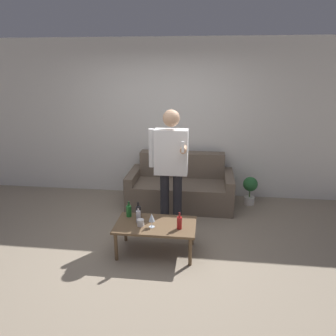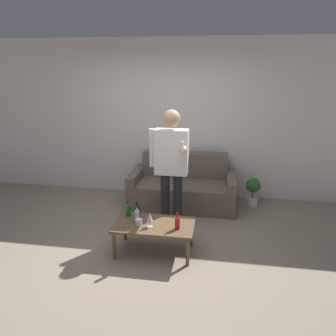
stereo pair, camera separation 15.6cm
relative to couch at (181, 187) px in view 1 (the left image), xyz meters
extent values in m
plane|color=gray|center=(-0.33, -1.54, -0.30)|extent=(16.00, 16.00, 0.00)
cube|color=silver|center=(-0.33, 0.49, 1.05)|extent=(8.00, 0.06, 2.70)
cube|color=#6B5B4C|center=(0.00, -0.18, -0.09)|extent=(1.44, 0.62, 0.42)
cube|color=#6B5B4C|center=(0.00, 0.25, 0.12)|extent=(1.44, 0.24, 0.84)
cube|color=#6B5B4C|center=(-0.79, -0.06, -0.02)|extent=(0.14, 0.86, 0.56)
cube|color=#6B5B4C|center=(0.79, -0.06, -0.02)|extent=(0.14, 0.86, 0.56)
cube|color=brown|center=(-0.18, -1.55, 0.08)|extent=(0.99, 0.57, 0.03)
cylinder|color=brown|center=(-0.63, -1.78, -0.12)|extent=(0.04, 0.04, 0.36)
cylinder|color=brown|center=(0.26, -1.78, -0.12)|extent=(0.04, 0.04, 0.36)
cylinder|color=brown|center=(-0.63, -1.32, -0.12)|extent=(0.04, 0.04, 0.36)
cylinder|color=brown|center=(0.26, -1.32, -0.12)|extent=(0.04, 0.04, 0.36)
cylinder|color=#B21E1E|center=(0.12, -1.63, 0.17)|extent=(0.06, 0.06, 0.15)
cylinder|color=#B21E1E|center=(0.12, -1.63, 0.27)|extent=(0.02, 0.02, 0.06)
cylinder|color=black|center=(0.12, -1.63, 0.29)|extent=(0.03, 0.03, 0.01)
cylinder|color=#23752D|center=(-0.56, -1.37, 0.16)|extent=(0.07, 0.07, 0.14)
cylinder|color=#23752D|center=(-0.56, -1.37, 0.26)|extent=(0.03, 0.03, 0.06)
cylinder|color=black|center=(-0.56, -1.37, 0.29)|extent=(0.03, 0.03, 0.01)
cylinder|color=silver|center=(-0.40, -1.51, 0.16)|extent=(0.06, 0.06, 0.14)
cylinder|color=silver|center=(-0.40, -1.51, 0.26)|extent=(0.02, 0.02, 0.06)
cylinder|color=black|center=(-0.40, -1.51, 0.29)|extent=(0.03, 0.03, 0.01)
cylinder|color=black|center=(-0.42, -1.40, 0.17)|extent=(0.07, 0.07, 0.16)
cylinder|color=black|center=(-0.42, -1.40, 0.28)|extent=(0.03, 0.03, 0.06)
cylinder|color=black|center=(-0.42, -1.40, 0.30)|extent=(0.03, 0.03, 0.01)
cylinder|color=silver|center=(-0.21, -1.63, 0.09)|extent=(0.07, 0.07, 0.01)
cylinder|color=silver|center=(-0.21, -1.63, 0.13)|extent=(0.01, 0.01, 0.07)
cone|color=silver|center=(-0.21, -1.63, 0.22)|extent=(0.07, 0.07, 0.10)
cylinder|color=white|center=(-0.35, -1.61, 0.13)|extent=(0.09, 0.09, 0.08)
cylinder|color=#232328|center=(-0.15, -0.88, 0.12)|extent=(0.13, 0.13, 0.83)
cylinder|color=#232328|center=(0.03, -0.88, 0.12)|extent=(0.13, 0.13, 0.83)
cube|color=white|center=(-0.06, -0.88, 0.84)|extent=(0.45, 0.20, 0.62)
sphere|color=tan|center=(-0.06, -0.88, 1.30)|extent=(0.23, 0.23, 0.23)
cylinder|color=white|center=(-0.33, -0.88, 0.88)|extent=(0.08, 0.08, 0.53)
cylinder|color=tan|center=(0.12, -1.02, 0.93)|extent=(0.08, 0.28, 0.08)
cube|color=white|center=(0.12, -1.19, 0.99)|extent=(0.03, 0.03, 0.14)
cylinder|color=silver|center=(1.16, 0.12, -0.23)|extent=(0.18, 0.18, 0.13)
cylinder|color=#476B38|center=(1.16, 0.12, -0.10)|extent=(0.02, 0.02, 0.14)
sphere|color=#286633|center=(1.16, 0.12, 0.06)|extent=(0.24, 0.24, 0.24)
camera|label=1|loc=(0.41, -5.14, 1.96)|focal=35.00mm
camera|label=2|loc=(0.57, -5.11, 1.96)|focal=35.00mm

